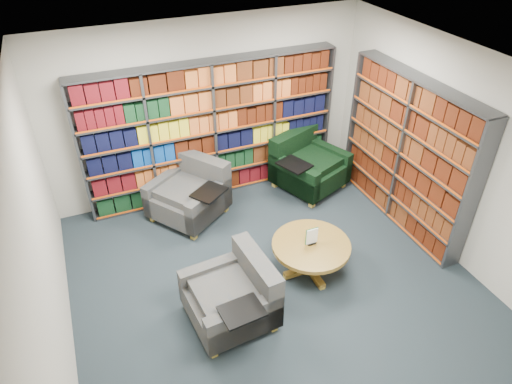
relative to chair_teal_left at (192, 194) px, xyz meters
name	(u,v)px	position (x,y,z in m)	size (l,w,h in m)	color
room_shell	(276,195)	(0.54, -1.85, 1.04)	(5.02, 5.02, 2.82)	black
bookshelf_back	(213,131)	(0.54, 0.49, 0.74)	(4.00, 0.28, 2.20)	#47494F
bookshelf_right	(406,153)	(2.88, -1.25, 0.74)	(0.28, 2.50, 2.20)	#47494F
chair_teal_left	(192,194)	(0.00, 0.00, 0.00)	(1.35, 1.37, 0.88)	#0B1B34
chair_green_right	(305,166)	(1.98, 0.04, 0.01)	(1.33, 1.29, 0.91)	black
chair_teal_front	(237,296)	(-0.10, -2.19, -0.02)	(1.00, 1.14, 0.84)	#0B1B34
coffee_table	(311,249)	(1.06, -1.85, 0.03)	(1.02, 1.02, 0.72)	olive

